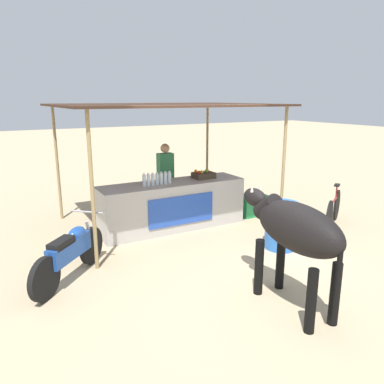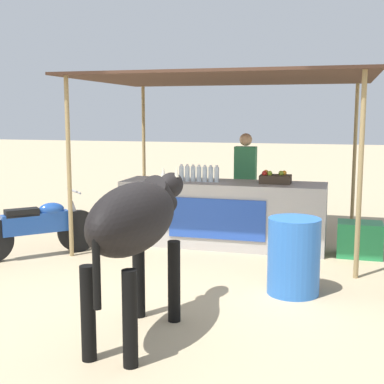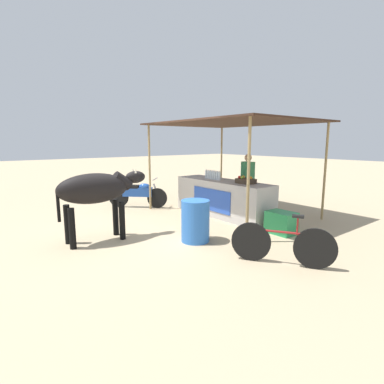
{
  "view_description": "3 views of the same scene",
  "coord_description": "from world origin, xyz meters",
  "px_view_note": "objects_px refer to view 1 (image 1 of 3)",
  "views": [
    {
      "loc": [
        -3.23,
        -4.41,
        2.6
      ],
      "look_at": [
        -0.22,
        0.98,
        1.05
      ],
      "focal_mm": 35.0,
      "sensor_mm": 36.0,
      "label": 1
    },
    {
      "loc": [
        1.65,
        -5.45,
        1.96
      ],
      "look_at": [
        -0.11,
        0.9,
        0.99
      ],
      "focal_mm": 50.0,
      "sensor_mm": 36.0,
      "label": 2
    },
    {
      "loc": [
        5.74,
        -3.34,
        1.99
      ],
      "look_at": [
        0.35,
        0.88,
        0.83
      ],
      "focal_mm": 28.0,
      "sensor_mm": 36.0,
      "label": 3
    }
  ],
  "objects_px": {
    "stall_counter": "(172,205)",
    "cow": "(294,230)",
    "fruit_crate": "(203,175)",
    "vendor_behind_counter": "(166,180)",
    "bicycle_leaning": "(333,210)",
    "water_barrel": "(281,225)",
    "motorcycle_parked": "(71,252)",
    "cooler_box": "(251,205)"
  },
  "relations": [
    {
      "from": "vendor_behind_counter",
      "to": "water_barrel",
      "type": "bearing_deg",
      "value": -69.32
    },
    {
      "from": "cow",
      "to": "bicycle_leaning",
      "type": "xyz_separation_m",
      "value": [
        3.01,
        1.9,
        -0.68
      ]
    },
    {
      "from": "water_barrel",
      "to": "bicycle_leaning",
      "type": "distance_m",
      "value": 1.82
    },
    {
      "from": "cooler_box",
      "to": "fruit_crate",
      "type": "bearing_deg",
      "value": 172.83
    },
    {
      "from": "vendor_behind_counter",
      "to": "cooler_box",
      "type": "relative_size",
      "value": 2.75
    },
    {
      "from": "cooler_box",
      "to": "water_barrel",
      "type": "distance_m",
      "value": 1.96
    },
    {
      "from": "water_barrel",
      "to": "bicycle_leaning",
      "type": "height_order",
      "value": "bicycle_leaning"
    },
    {
      "from": "vendor_behind_counter",
      "to": "water_barrel",
      "type": "height_order",
      "value": "vendor_behind_counter"
    },
    {
      "from": "stall_counter",
      "to": "cooler_box",
      "type": "height_order",
      "value": "stall_counter"
    },
    {
      "from": "stall_counter",
      "to": "bicycle_leaning",
      "type": "bearing_deg",
      "value": -26.95
    },
    {
      "from": "cow",
      "to": "bicycle_leaning",
      "type": "bearing_deg",
      "value": 32.32
    },
    {
      "from": "stall_counter",
      "to": "cow",
      "type": "distance_m",
      "value": 3.47
    },
    {
      "from": "cooler_box",
      "to": "water_barrel",
      "type": "xyz_separation_m",
      "value": [
        -0.75,
        -1.81,
        0.18
      ]
    },
    {
      "from": "cooler_box",
      "to": "motorcycle_parked",
      "type": "distance_m",
      "value": 4.44
    },
    {
      "from": "fruit_crate",
      "to": "cooler_box",
      "type": "height_order",
      "value": "fruit_crate"
    },
    {
      "from": "stall_counter",
      "to": "vendor_behind_counter",
      "type": "relative_size",
      "value": 1.82
    },
    {
      "from": "fruit_crate",
      "to": "cow",
      "type": "height_order",
      "value": "cow"
    },
    {
      "from": "fruit_crate",
      "to": "water_barrel",
      "type": "distance_m",
      "value": 2.1
    },
    {
      "from": "stall_counter",
      "to": "bicycle_leaning",
      "type": "height_order",
      "value": "stall_counter"
    },
    {
      "from": "cooler_box",
      "to": "motorcycle_parked",
      "type": "bearing_deg",
      "value": -164.15
    },
    {
      "from": "fruit_crate",
      "to": "cooler_box",
      "type": "distance_m",
      "value": 1.44
    },
    {
      "from": "bicycle_leaning",
      "to": "water_barrel",
      "type": "bearing_deg",
      "value": -167.9
    },
    {
      "from": "motorcycle_parked",
      "to": "bicycle_leaning",
      "type": "distance_m",
      "value": 5.3
    },
    {
      "from": "vendor_behind_counter",
      "to": "motorcycle_parked",
      "type": "distance_m",
      "value": 3.28
    },
    {
      "from": "vendor_behind_counter",
      "to": "water_barrel",
      "type": "relative_size",
      "value": 1.96
    },
    {
      "from": "water_barrel",
      "to": "motorcycle_parked",
      "type": "distance_m",
      "value": 3.56
    },
    {
      "from": "bicycle_leaning",
      "to": "motorcycle_parked",
      "type": "bearing_deg",
      "value": 177.7
    },
    {
      "from": "vendor_behind_counter",
      "to": "cooler_box",
      "type": "xyz_separation_m",
      "value": [
        1.75,
        -0.85,
        -0.61
      ]
    },
    {
      "from": "cooler_box",
      "to": "cow",
      "type": "height_order",
      "value": "cow"
    },
    {
      "from": "vendor_behind_counter",
      "to": "motorcycle_parked",
      "type": "height_order",
      "value": "vendor_behind_counter"
    },
    {
      "from": "cow",
      "to": "bicycle_leaning",
      "type": "height_order",
      "value": "cow"
    },
    {
      "from": "cooler_box",
      "to": "bicycle_leaning",
      "type": "height_order",
      "value": "bicycle_leaning"
    },
    {
      "from": "fruit_crate",
      "to": "vendor_behind_counter",
      "type": "xyz_separation_m",
      "value": [
        -0.56,
        0.7,
        -0.18
      ]
    },
    {
      "from": "stall_counter",
      "to": "vendor_behind_counter",
      "type": "distance_m",
      "value": 0.86
    },
    {
      "from": "vendor_behind_counter",
      "to": "motorcycle_parked",
      "type": "relative_size",
      "value": 1.22
    },
    {
      "from": "fruit_crate",
      "to": "cow",
      "type": "distance_m",
      "value": 3.56
    },
    {
      "from": "fruit_crate",
      "to": "water_barrel",
      "type": "xyz_separation_m",
      "value": [
        0.45,
        -1.96,
        -0.61
      ]
    },
    {
      "from": "water_barrel",
      "to": "bicycle_leaning",
      "type": "bearing_deg",
      "value": 12.1
    },
    {
      "from": "fruit_crate",
      "to": "vendor_behind_counter",
      "type": "distance_m",
      "value": 0.91
    },
    {
      "from": "vendor_behind_counter",
      "to": "cow",
      "type": "relative_size",
      "value": 0.9
    },
    {
      "from": "vendor_behind_counter",
      "to": "water_barrel",
      "type": "xyz_separation_m",
      "value": [
        1.0,
        -2.66,
        -0.43
      ]
    },
    {
      "from": "cooler_box",
      "to": "motorcycle_parked",
      "type": "relative_size",
      "value": 0.44
    }
  ]
}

